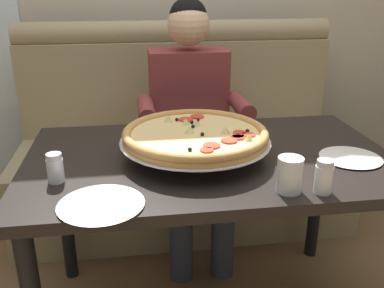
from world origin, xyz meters
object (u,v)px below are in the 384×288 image
Objects in this scene: pizza at (195,135)px; plate_near_right at (351,156)px; shaker_parmesan at (55,170)px; shaker_pepper_flakes at (324,179)px; drinking_glass at (290,176)px; diner_main at (191,114)px; plate_near_left at (101,202)px; dining_table at (210,176)px; booth_bench at (182,152)px.

plate_near_right is at bearing -10.99° from pizza.
shaker_pepper_flakes is at bearing -13.42° from shaker_parmesan.
drinking_glass reaches higher than shaker_pepper_flakes.
pizza is 5.13× the size of shaker_pepper_flakes.
diner_main is 5.68× the size of plate_near_right.
diner_main reaches higher than plate_near_left.
shaker_parmesan reaches higher than dining_table.
shaker_parmesan reaches higher than plate_near_left.
shaker_parmesan is at bearing 129.62° from plate_near_left.
plate_near_left is (-0.38, -1.21, 0.35)m from booth_bench.
plate_near_left is at bearing 178.86° from shaker_pepper_flakes.
dining_table is (0.00, -0.88, 0.25)m from booth_bench.
pizza is at bearing 169.01° from plate_near_right.
drinking_glass is at bearing -60.01° from dining_table.
plate_near_left is at bearing -50.38° from shaker_parmesan.
booth_bench is 7.34× the size of plate_near_left.
shaker_pepper_flakes is at bearing -12.97° from drinking_glass.
shaker_parmesan is 0.43× the size of plate_near_right.
drinking_glass reaches higher than dining_table.
plate_near_right is (1.04, 0.04, -0.03)m from shaker_parmesan.
drinking_glass is (0.17, -0.94, 0.08)m from diner_main.
shaker_parmesan is at bearing 166.52° from drinking_glass.
dining_table is 12.18× the size of drinking_glass.
diner_main is 0.87m from plate_near_right.
plate_near_left is (-0.33, -0.33, -0.07)m from pizza.
plate_near_right is at bearing 34.17° from drinking_glass.
diner_main is 1.03m from plate_near_left.
drinking_glass is (0.19, -1.20, 0.39)m from booth_bench.
shaker_pepper_flakes is 0.96× the size of drinking_glass.
diner_main is at bearing 105.72° from shaker_pepper_flakes.
plate_near_right reaches higher than dining_table.
shaker_pepper_flakes is (0.34, -0.35, -0.04)m from pizza.
booth_bench is at bearing 103.12° from shaker_pepper_flakes.
dining_table is 0.57m from shaker_parmesan.
plate_near_left is at bearing -139.07° from dining_table.
dining_table is 0.47m from shaker_pepper_flakes.
shaker_pepper_flakes is at bearing -76.88° from booth_bench.
plate_near_right is (0.89, 0.22, 0.00)m from plate_near_left.
pizza reaches higher than drinking_glass.
booth_bench is at bearing 86.38° from pizza.
shaker_parmesan reaches higher than plate_near_right.
plate_near_left is 2.27× the size of drinking_glass.
shaker_parmesan is 0.84m from shaker_pepper_flakes.
shaker_parmesan is 1.04m from plate_near_right.
dining_table is at bearing 15.67° from shaker_parmesan.
plate_near_left reaches higher than dining_table.
shaker_pepper_flakes reaches higher than shaker_parmesan.
diner_main is at bearing 88.55° from dining_table.
dining_table is 0.52m from plate_near_left.
shaker_pepper_flakes reaches higher than plate_near_right.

